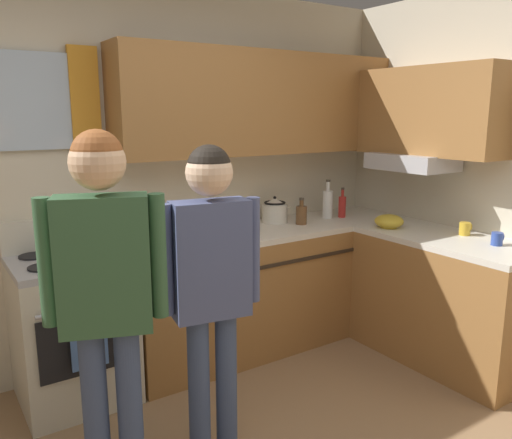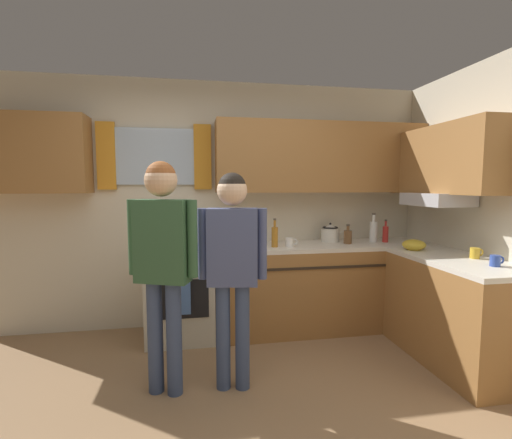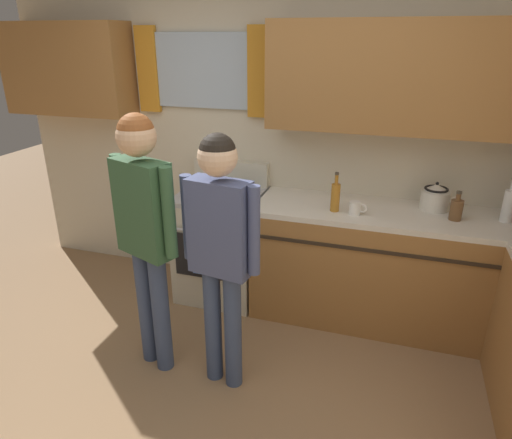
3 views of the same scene
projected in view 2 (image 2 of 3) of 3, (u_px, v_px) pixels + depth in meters
The scene contains 15 objects.
ground_plane at pixel (231, 437), 2.18m from camera, with size 12.00×12.00×0.00m, color #93704C.
back_wall_unit at pixel (220, 186), 3.83m from camera, with size 4.60×0.42×2.60m.
kitchen_counter_run at pixel (363, 293), 3.57m from camera, with size 2.30×1.86×0.90m.
stove_oven at pixel (181, 291), 3.59m from camera, with size 0.65×0.67×1.10m.
bottle_milk_white at pixel (373, 231), 3.93m from camera, with size 0.08×0.08×0.31m.
bottle_squat_brown at pixel (348, 236), 3.81m from camera, with size 0.08×0.08×0.21m.
bottle_oil_amber at pixel (275, 236), 3.59m from camera, with size 0.06×0.06×0.29m.
bottle_sauce_red at pixel (385, 234), 3.91m from camera, with size 0.06×0.06×0.25m.
mug_mustard_yellow at pixel (475, 253), 3.03m from camera, with size 0.12×0.08×0.09m.
mug_ceramic_white at pixel (290, 242), 3.59m from camera, with size 0.13×0.08×0.09m.
mug_cobalt_blue at pixel (496, 261), 2.74m from camera, with size 0.11×0.07×0.08m.
stovetop_kettle at pixel (330, 233), 3.95m from camera, with size 0.27×0.20×0.21m.
mixing_bowl at pixel (414, 245), 3.44m from camera, with size 0.21×0.21×0.10m.
adult_left at pixel (163, 250), 2.55m from camera, with size 0.49×0.29×1.68m.
adult_in_plaid at pixel (232, 255), 2.61m from camera, with size 0.49×0.22×1.60m.
Camera 2 is at (-0.20, -2.04, 1.51)m, focal length 25.32 mm.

